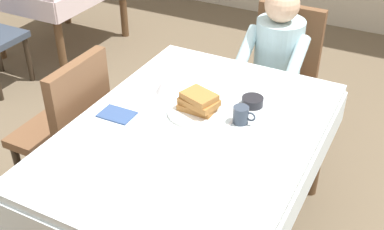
# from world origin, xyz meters

# --- Properties ---
(dining_table_main) EXTENTS (1.12, 1.52, 0.74)m
(dining_table_main) POSITION_xyz_m (0.00, 0.00, 0.65)
(dining_table_main) COLOR silver
(dining_table_main) RESTS_ON ground
(chair_diner) EXTENTS (0.44, 0.45, 0.93)m
(chair_diner) POSITION_xyz_m (0.06, 1.17, 0.53)
(chair_diner) COLOR brown
(chair_diner) RESTS_ON ground
(diner_person) EXTENTS (0.40, 0.43, 1.12)m
(diner_person) POSITION_xyz_m (0.06, 1.01, 0.67)
(diner_person) COLOR silver
(diner_person) RESTS_ON ground
(chair_left_side) EXTENTS (0.45, 0.44, 0.93)m
(chair_left_side) POSITION_xyz_m (-0.77, 0.00, 0.53)
(chair_left_side) COLOR brown
(chair_left_side) RESTS_ON ground
(plate_breakfast) EXTENTS (0.28, 0.28, 0.02)m
(plate_breakfast) POSITION_xyz_m (-0.05, 0.13, 0.75)
(plate_breakfast) COLOR white
(plate_breakfast) RESTS_ON dining_table_main
(breakfast_stack) EXTENTS (0.20, 0.16, 0.09)m
(breakfast_stack) POSITION_xyz_m (-0.04, 0.14, 0.80)
(breakfast_stack) COLOR #A36B33
(breakfast_stack) RESTS_ON plate_breakfast
(cup_coffee) EXTENTS (0.11, 0.08, 0.08)m
(cup_coffee) POSITION_xyz_m (0.18, 0.16, 0.78)
(cup_coffee) COLOR #333D4C
(cup_coffee) RESTS_ON dining_table_main
(bowl_butter) EXTENTS (0.11, 0.11, 0.04)m
(bowl_butter) POSITION_xyz_m (0.17, 0.33, 0.76)
(bowl_butter) COLOR black
(bowl_butter) RESTS_ON dining_table_main
(syrup_pitcher) EXTENTS (0.08, 0.08, 0.07)m
(syrup_pitcher) POSITION_xyz_m (-0.30, 0.23, 0.78)
(syrup_pitcher) COLOR silver
(syrup_pitcher) RESTS_ON dining_table_main
(fork_left_of_plate) EXTENTS (0.02, 0.18, 0.00)m
(fork_left_of_plate) POSITION_xyz_m (-0.24, 0.11, 0.74)
(fork_left_of_plate) COLOR silver
(fork_left_of_plate) RESTS_ON dining_table_main
(knife_right_of_plate) EXTENTS (0.01, 0.20, 0.00)m
(knife_right_of_plate) POSITION_xyz_m (0.14, 0.11, 0.74)
(knife_right_of_plate) COLOR silver
(knife_right_of_plate) RESTS_ON dining_table_main
(spoon_near_edge) EXTENTS (0.15, 0.04, 0.00)m
(spoon_near_edge) POSITION_xyz_m (-0.02, -0.18, 0.74)
(spoon_near_edge) COLOR silver
(spoon_near_edge) RESTS_ON dining_table_main
(napkin_folded) EXTENTS (0.17, 0.12, 0.01)m
(napkin_folded) POSITION_xyz_m (-0.39, -0.06, 0.74)
(napkin_folded) COLOR #334C7F
(napkin_folded) RESTS_ON dining_table_main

